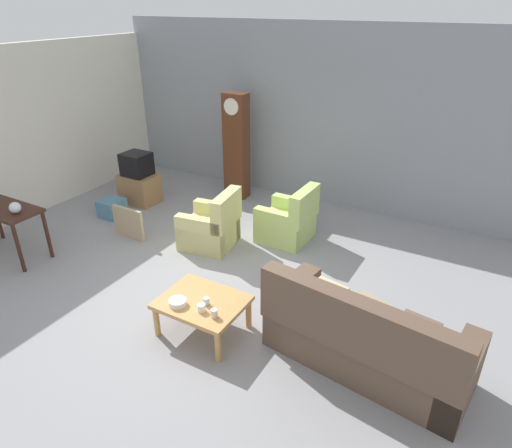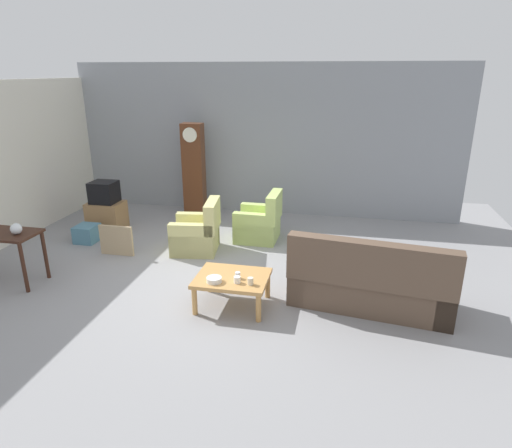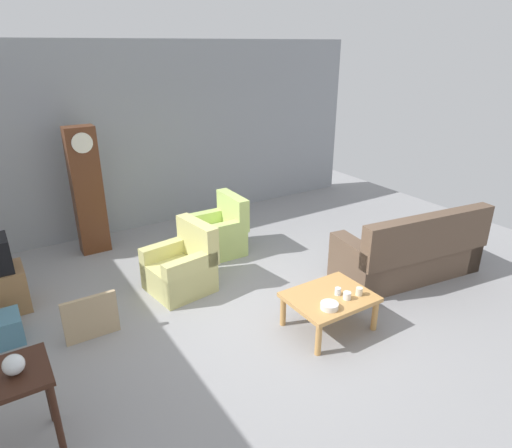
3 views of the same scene
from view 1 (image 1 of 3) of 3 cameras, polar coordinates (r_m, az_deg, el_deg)
name	(u,v)px [view 1 (image 1 of 3)]	position (r m, az deg, el deg)	size (l,w,h in m)	color
ground_plane	(209,290)	(6.12, -5.99, -8.36)	(10.40, 10.40, 0.00)	gray
garage_door_wall	(319,117)	(8.40, 8.07, 13.40)	(8.40, 0.16, 3.20)	gray
pegboard_wall_left	(14,136)	(8.70, -28.46, 9.84)	(0.12, 6.40, 2.88)	silver
couch_floral	(365,341)	(4.89, 13.69, -14.28)	(2.20, 1.15, 1.04)	brown
armchair_olive_near	(211,228)	(7.02, -5.70, -0.49)	(0.89, 0.87, 0.92)	#CCC67A
armchair_olive_far	(288,222)	(7.18, 4.13, 0.22)	(0.80, 0.77, 0.92)	#BAD372
coffee_table_wood	(202,305)	(5.24, -6.86, -10.18)	(0.96, 0.76, 0.43)	tan
console_table_dark	(2,214)	(7.57, -29.63, 1.15)	(1.30, 0.56, 0.80)	#381E14
grandfather_clock	(236,147)	(8.59, -2.51, 9.83)	(0.44, 0.30, 2.00)	#562D19
tv_stand_cabinet	(140,188)	(8.83, -14.61, 4.41)	(0.68, 0.52, 0.55)	#997047
tv_crt	(137,164)	(8.66, -14.98, 7.39)	(0.48, 0.44, 0.42)	black
framed_picture_leaning	(128,223)	(7.52, -15.95, 0.11)	(0.60, 0.05, 0.53)	tan
storage_box_blue	(112,208)	(8.42, -17.88, 1.98)	(0.38, 0.41, 0.32)	teal
glass_dome_cloche	(15,208)	(7.15, -28.36, 1.85)	(0.16, 0.16, 0.16)	silver
cup_white_porcelain	(201,308)	(5.03, -6.99, -10.57)	(0.09, 0.09, 0.09)	white
cup_blue_rimmed	(206,301)	(5.12, -6.37, -9.74)	(0.07, 0.07, 0.09)	silver
cup_cream_tall	(214,313)	(4.93, -5.37, -11.25)	(0.08, 0.08, 0.09)	beige
bowl_white_stacked	(178,302)	(5.16, -9.96, -9.82)	(0.20, 0.20, 0.07)	white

